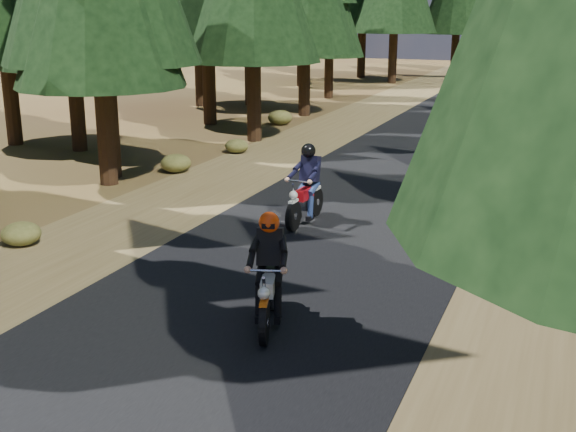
% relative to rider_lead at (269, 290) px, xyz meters
% --- Properties ---
extents(ground, '(120.00, 120.00, 0.00)m').
position_rel_rider_lead_xyz_m(ground, '(-0.59, 0.74, -0.59)').
color(ground, '#4C311B').
rests_on(ground, ground).
extents(road, '(6.00, 100.00, 0.01)m').
position_rel_rider_lead_xyz_m(road, '(-0.59, 5.74, -0.59)').
color(road, black).
rests_on(road, ground).
extents(shoulder_l, '(3.20, 100.00, 0.01)m').
position_rel_rider_lead_xyz_m(shoulder_l, '(-5.19, 5.74, -0.59)').
color(shoulder_l, brown).
rests_on(shoulder_l, ground).
extents(shoulder_r, '(3.20, 100.00, 0.01)m').
position_rel_rider_lead_xyz_m(shoulder_r, '(4.01, 5.74, -0.59)').
color(shoulder_r, brown).
rests_on(shoulder_r, ground).
extents(understory_shrubs, '(15.61, 28.83, 0.68)m').
position_rel_rider_lead_xyz_m(understory_shrubs, '(0.89, 8.86, -0.31)').
color(understory_shrubs, '#474C1E').
rests_on(understory_shrubs, ground).
extents(rider_lead, '(1.17, 2.06, 1.76)m').
position_rel_rider_lead_xyz_m(rider_lead, '(0.00, 0.00, 0.00)').
color(rider_lead, beige).
rests_on(rider_lead, road).
extents(rider_follow, '(0.68, 2.04, 1.80)m').
position_rel_rider_lead_xyz_m(rider_follow, '(-1.43, 5.35, 0.01)').
color(rider_follow, maroon).
rests_on(rider_follow, road).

